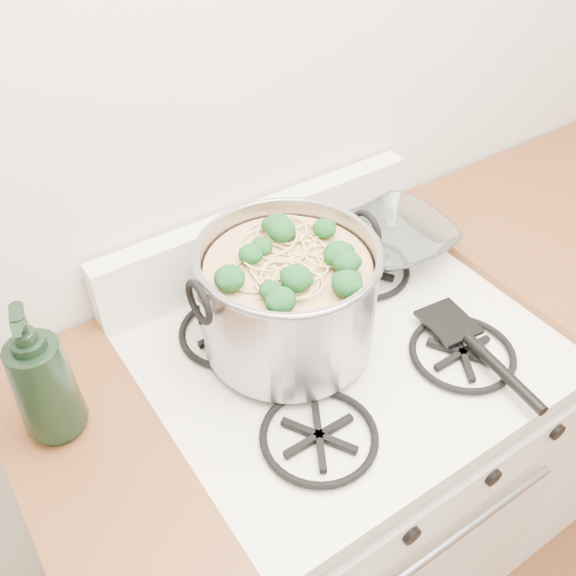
{
  "coord_description": "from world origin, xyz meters",
  "views": [
    {
      "loc": [
        -0.57,
        0.61,
        1.82
      ],
      "look_at": [
        -0.09,
        1.33,
        1.05
      ],
      "focal_mm": 40.0,
      "sensor_mm": 36.0,
      "label": 1
    }
  ],
  "objects_px": {
    "gas_range": "(334,478)",
    "stock_pot": "(288,297)",
    "spatula": "(449,320)",
    "bottle": "(40,374)",
    "glass_bowl": "(392,244)"
  },
  "relations": [
    {
      "from": "stock_pot",
      "to": "glass_bowl",
      "type": "height_order",
      "value": "stock_pot"
    },
    {
      "from": "gas_range",
      "to": "spatula",
      "type": "height_order",
      "value": "spatula"
    },
    {
      "from": "bottle",
      "to": "gas_range",
      "type": "bearing_deg",
      "value": 2.54
    },
    {
      "from": "gas_range",
      "to": "bottle",
      "type": "relative_size",
      "value": 3.41
    },
    {
      "from": "gas_range",
      "to": "stock_pot",
      "type": "bearing_deg",
      "value": 144.45
    },
    {
      "from": "glass_bowl",
      "to": "bottle",
      "type": "height_order",
      "value": "bottle"
    },
    {
      "from": "gas_range",
      "to": "stock_pot",
      "type": "xyz_separation_m",
      "value": [
        -0.09,
        0.07,
        0.59
      ]
    },
    {
      "from": "gas_range",
      "to": "spatula",
      "type": "xyz_separation_m",
      "value": [
        0.19,
        -0.08,
        0.5
      ]
    },
    {
      "from": "stock_pot",
      "to": "spatula",
      "type": "distance_m",
      "value": 0.33
    },
    {
      "from": "glass_bowl",
      "to": "gas_range",
      "type": "bearing_deg",
      "value": -147.32
    },
    {
      "from": "stock_pot",
      "to": "bottle",
      "type": "distance_m",
      "value": 0.44
    },
    {
      "from": "glass_bowl",
      "to": "bottle",
      "type": "bearing_deg",
      "value": -176.04
    },
    {
      "from": "stock_pot",
      "to": "bottle",
      "type": "height_order",
      "value": "bottle"
    },
    {
      "from": "gas_range",
      "to": "stock_pot",
      "type": "height_order",
      "value": "stock_pot"
    },
    {
      "from": "gas_range",
      "to": "spatula",
      "type": "bearing_deg",
      "value": -22.5
    }
  ]
}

